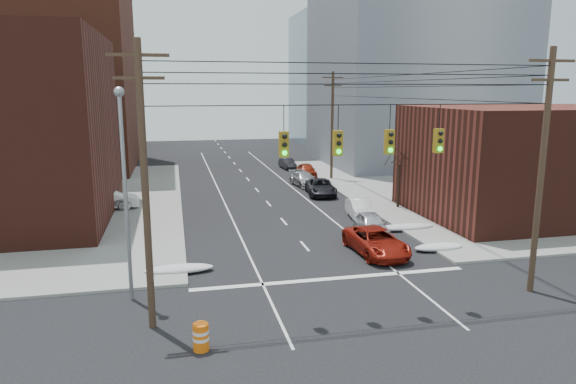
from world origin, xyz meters
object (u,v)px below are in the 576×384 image
parked_car_b (360,209)px  construction_barrel (201,337)px  parked_car_c (321,187)px  parked_car_f (287,163)px  lot_car_c (19,210)px  lot_car_d (42,191)px  red_pickup (376,241)px  lot_car_a (109,200)px  parked_car_a (371,224)px  lot_car_b (103,200)px  parked_car_e (307,170)px  parked_car_d (304,179)px

parked_car_b → construction_barrel: (-12.32, -16.90, -0.17)m
parked_car_c → parked_car_f: (0.47, 15.83, -0.09)m
construction_barrel → lot_car_c: bearing=118.6°
lot_car_d → red_pickup: bearing=-145.5°
red_pickup → lot_car_a: bearing=135.3°
parked_car_a → parked_car_b: bearing=85.5°
lot_car_b → parked_car_a: bearing=-126.3°
parked_car_f → parked_car_a: bearing=-95.5°
parked_car_f → lot_car_a: bearing=-138.8°
parked_car_f → lot_car_b: (-18.54, -17.92, 0.22)m
parked_car_f → red_pickup: bearing=-97.4°
parked_car_b → lot_car_d: bearing=161.5°
parked_car_e → lot_car_b: size_ratio=0.86×
parked_car_a → parked_car_b: 4.17m
parked_car_a → lot_car_b: 20.76m
parked_car_e → lot_car_b: 22.63m
lot_car_c → lot_car_d: bearing=-14.5°
parked_car_a → lot_car_c: size_ratio=0.80×
lot_car_b → parked_car_e: bearing=-63.4°
parked_car_f → lot_car_a: 25.67m
parked_car_d → lot_car_c: lot_car_c is taller
parked_car_e → lot_car_d: bearing=-162.3°
parked_car_d → lot_car_b: size_ratio=0.93×
parked_car_b → lot_car_a: size_ratio=0.93×
parked_car_b → lot_car_a: 19.20m
red_pickup → lot_car_d: bearing=135.3°
parked_car_a → parked_car_f: bearing=94.7°
red_pickup → lot_car_c: lot_car_c is taller
red_pickup → lot_car_a: size_ratio=1.15×
parked_car_a → parked_car_e: 22.70m
parked_car_d → lot_car_d: bearing=177.4°
lot_car_b → construction_barrel: lot_car_b is taller
lot_car_c → parked_car_a: bearing=-126.0°
parked_car_a → construction_barrel: (-11.53, -12.81, -0.19)m
lot_car_b → lot_car_c: (-5.29, -2.65, 0.06)m
parked_car_e → construction_barrel: (-13.13, -35.45, -0.20)m
parked_car_b → lot_car_d: (-24.05, 11.89, 0.11)m
parked_car_d → lot_car_d: lot_car_d is taller
parked_car_b → parked_car_d: parked_car_b is taller
parked_car_b → parked_car_e: bearing=95.3°
parked_car_b → lot_car_a: (-18.07, 6.49, 0.20)m
parked_car_f → lot_car_d: size_ratio=0.97×
lot_car_a → lot_car_c: lot_car_c is taller
parked_car_e → lot_car_a: bearing=-144.7°
parked_car_c → parked_car_f: size_ratio=1.37×
lot_car_c → lot_car_d: lot_car_c is taller
parked_car_f → parked_car_b: bearing=-94.0°
parked_car_a → lot_car_b: bearing=154.9°
parked_car_c → parked_car_d: (-0.36, 4.61, -0.04)m
parked_car_a → lot_car_d: bearing=151.9°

